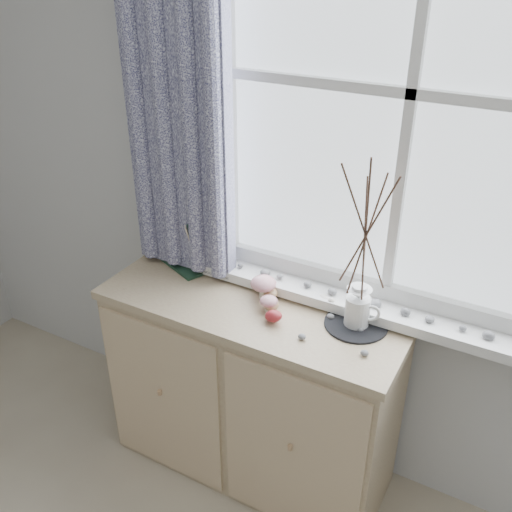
{
  "coord_description": "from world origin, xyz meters",
  "views": [
    {
      "loc": [
        0.74,
        0.19,
        2.07
      ],
      "look_at": [
        -0.1,
        1.7,
        1.1
      ],
      "focal_mm": 40.0,
      "sensor_mm": 36.0,
      "label": 1
    }
  ],
  "objects_px": {
    "toadstool_cluster": "(265,289)",
    "twig_pitcher": "(366,229)",
    "sideboard": "(251,390)",
    "botanical_book": "(174,242)"
  },
  "relations": [
    {
      "from": "toadstool_cluster",
      "to": "twig_pitcher",
      "type": "bearing_deg",
      "value": 3.5
    },
    {
      "from": "sideboard",
      "to": "botanical_book",
      "type": "distance_m",
      "value": 0.69
    },
    {
      "from": "toadstool_cluster",
      "to": "twig_pitcher",
      "type": "height_order",
      "value": "twig_pitcher"
    },
    {
      "from": "botanical_book",
      "to": "toadstool_cluster",
      "type": "distance_m",
      "value": 0.46
    },
    {
      "from": "botanical_book",
      "to": "toadstool_cluster",
      "type": "xyz_separation_m",
      "value": [
        0.45,
        -0.05,
        -0.06
      ]
    },
    {
      "from": "toadstool_cluster",
      "to": "sideboard",
      "type": "bearing_deg",
      "value": -123.46
    },
    {
      "from": "toadstool_cluster",
      "to": "twig_pitcher",
      "type": "xyz_separation_m",
      "value": [
        0.36,
        0.02,
        0.33
      ]
    },
    {
      "from": "sideboard",
      "to": "botanical_book",
      "type": "height_order",
      "value": "botanical_book"
    },
    {
      "from": "toadstool_cluster",
      "to": "botanical_book",
      "type": "bearing_deg",
      "value": 173.93
    },
    {
      "from": "sideboard",
      "to": "twig_pitcher",
      "type": "height_order",
      "value": "twig_pitcher"
    }
  ]
}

